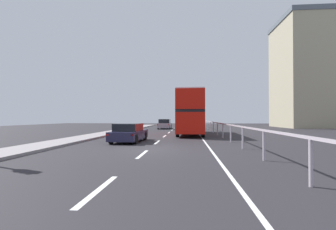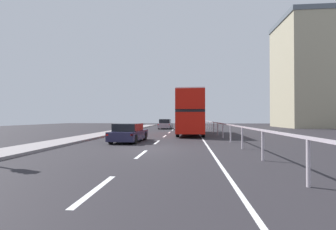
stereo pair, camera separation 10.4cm
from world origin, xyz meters
name	(u,v)px [view 1 (the left image)]	position (x,y,z in m)	size (l,w,h in m)	color
ground_plane	(149,149)	(0.00, 0.00, -0.05)	(73.29, 120.00, 0.10)	#272429
near_sidewalk_kerb	(41,146)	(-6.29, 0.00, 0.07)	(2.26, 80.00, 0.14)	gray
lane_paint_markings	(186,136)	(2.02, 8.89, 0.00)	(3.45, 46.00, 0.01)	silver
bridge_side_railing	(220,126)	(5.08, 9.00, 0.99)	(0.10, 42.00, 1.24)	#B5A9B3
distant_building_block	(327,73)	(26.64, 30.53, 9.69)	(16.41, 11.13, 19.35)	tan
double_decker_bus_red	(190,112)	(2.42, 11.39, 2.26)	(2.68, 10.24, 4.21)	red
hatchback_car_near	(129,133)	(-2.00, 3.45, 0.63)	(1.97, 4.27, 1.29)	#1F1E39
sedan_car_ahead	(165,124)	(-1.35, 23.13, 0.71)	(1.92, 4.38, 1.49)	gray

